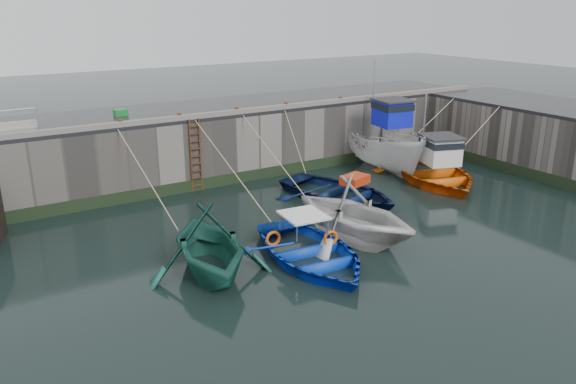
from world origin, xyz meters
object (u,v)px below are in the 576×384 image
ladder (196,156)px  fish_crate (121,112)px  boat_near_white (210,272)px  bollard_e (340,99)px  bollard_d (286,105)px  bollard_c (237,110)px  boat_far_orange (433,172)px  boat_near_navy (338,199)px  boat_far_white (384,147)px  boat_near_blue (311,261)px  boat_near_blacktrim (352,239)px  bollard_a (121,123)px  bollard_b (180,116)px

ladder → fish_crate: fish_crate is taller
boat_near_white → bollard_e: 13.84m
bollard_d → bollard_c: bearing=180.0°
bollard_e → boat_far_orange: bearing=-68.1°
boat_near_navy → bollard_d: size_ratio=19.67×
boat_far_white → boat_near_blue: bearing=-133.6°
boat_near_blacktrim → bollard_a: bearing=109.9°
ladder → boat_near_blacktrim: (2.41, -7.91, -1.59)m
boat_near_blue → fish_crate: bearing=108.5°
bollard_b → bollard_c: same height
boat_near_blacktrim → boat_far_orange: (7.49, 3.52, 0.42)m
boat_far_white → boat_near_navy: bearing=-142.1°
bollard_b → boat_near_blue: bearing=-85.5°
ladder → boat_far_orange: size_ratio=0.43×
boat_far_orange → bollard_b: boat_far_orange is taller
boat_near_blacktrim → boat_near_navy: bearing=46.1°
bollard_b → boat_far_white: bearing=-10.9°
boat_far_white → bollard_e: boat_far_white is taller
bollard_b → bollard_d: same height
boat_near_blacktrim → boat_near_navy: size_ratio=0.90×
boat_near_blacktrim → bollard_d: bollard_d is taller
boat_near_blue → bollard_a: (-3.21, 8.90, 3.30)m
boat_near_white → boat_near_blacktrim: (5.28, -0.34, 0.00)m
boat_near_white → fish_crate: 10.69m
bollard_c → bollard_d: bearing=0.0°
boat_far_white → fish_crate: boat_far_white is taller
boat_near_blue → boat_far_white: size_ratio=0.77×
bollard_a → bollard_d: same height
boat_near_navy → bollard_a: bearing=133.4°
bollard_a → bollard_c: bearing=0.0°
ladder → bollard_c: (2.20, 0.34, 1.71)m
bollard_a → bollard_b: (2.50, 0.00, 0.00)m
boat_near_blue → bollard_c: bollard_c is taller
bollard_e → fish_crate: bearing=167.8°
boat_far_white → fish_crate: (-11.70, 4.14, 2.21)m
boat_near_blue → bollard_b: bollard_b is taller
boat_near_navy → bollard_b: size_ratio=19.67×
ladder → boat_far_white: 9.49m
boat_near_white → bollard_d: (7.67, 7.91, 3.30)m
bollard_a → bollard_e: 11.00m
boat_near_blacktrim → bollard_c: bearing=78.1°
boat_near_navy → bollard_e: 6.55m
boat_far_white → bollard_a: bearing=-179.8°
boat_far_white → bollard_a: boat_far_white is taller
fish_crate → bollard_c: bearing=-28.2°
boat_far_white → bollard_a: (-12.35, 1.89, 2.21)m
boat_near_white → fish_crate: (0.52, 10.15, 3.30)m
fish_crate → bollard_c: 5.07m
boat_far_orange → bollard_d: (-5.10, 4.73, 2.88)m
boat_far_white → bollard_b: boat_far_white is taller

